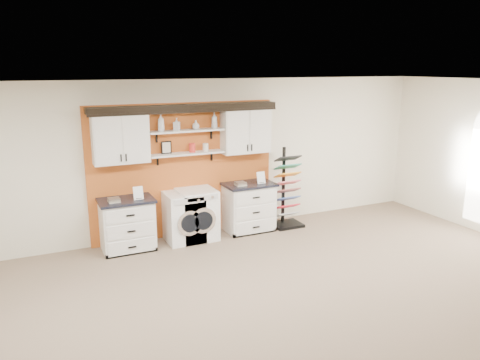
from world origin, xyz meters
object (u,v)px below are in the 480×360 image
sample_rack (287,201)px  base_cabinet_right (249,207)px  base_cabinet_left (127,224)px  dryer (197,214)px  washer (184,217)px

sample_rack → base_cabinet_right: bearing=174.8°
base_cabinet_left → dryer: size_ratio=0.99×
base_cabinet_left → washer: 0.99m
washer → dryer: 0.25m
washer → sample_rack: size_ratio=0.57×
base_cabinet_left → base_cabinet_right: size_ratio=0.97×
base_cabinet_right → washer: base_cabinet_right is taller
base_cabinet_right → dryer: size_ratio=1.03×
base_cabinet_left → washer: (0.99, -0.00, -0.00)m
base_cabinet_right → dryer: (-1.03, -0.00, -0.00)m
dryer → sample_rack: (1.80, -0.08, 0.05)m
base_cabinet_left → washer: bearing=-0.2°
base_cabinet_left → dryer: (1.23, -0.00, 0.01)m
base_cabinet_left → dryer: dryer is taller
base_cabinet_right → sample_rack: sample_rack is taller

